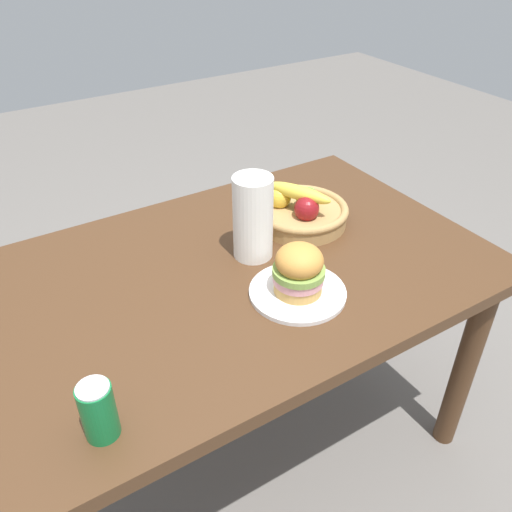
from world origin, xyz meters
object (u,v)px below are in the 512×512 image
at_px(plate, 298,292).
at_px(fruit_basket, 300,210).
at_px(sandwich, 299,270).
at_px(paper_towel_roll, 253,218).
at_px(soda_can, 98,411).

height_order(plate, fruit_basket, fruit_basket).
distance_m(plate, fruit_basket, 0.36).
distance_m(plate, sandwich, 0.07).
relative_size(sandwich, fruit_basket, 0.46).
xyz_separation_m(plate, paper_towel_roll, (-0.00, 0.21, 0.11)).
relative_size(plate, soda_can, 1.97).
height_order(plate, paper_towel_roll, paper_towel_roll).
bearing_deg(sandwich, paper_towel_roll, 90.82).
bearing_deg(plate, soda_can, -165.11).
height_order(fruit_basket, paper_towel_roll, paper_towel_roll).
height_order(plate, sandwich, sandwich).
xyz_separation_m(sandwich, soda_can, (-0.56, -0.15, -0.01)).
relative_size(plate, fruit_basket, 0.86).
bearing_deg(soda_can, paper_towel_roll, 33.08).
bearing_deg(plate, sandwich, 0.00).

